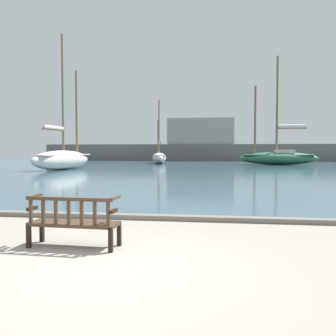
{
  "coord_description": "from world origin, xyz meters",
  "views": [
    {
      "loc": [
        1.8,
        -5.28,
        1.74
      ],
      "look_at": [
        -0.41,
        10.0,
        1.0
      ],
      "focal_mm": 40.0,
      "sensor_mm": 36.0,
      "label": 1
    }
  ],
  "objects": [
    {
      "name": "park_bench",
      "position": [
        -0.81,
        1.02,
        0.47
      ],
      "size": [
        1.62,
        0.6,
        0.92
      ],
      "color": "black",
      "rests_on": "ground"
    },
    {
      "name": "ground_plane",
      "position": [
        0.0,
        0.0,
        0.0
      ],
      "size": [
        160.0,
        160.0,
        0.0
      ],
      "primitive_type": "plane",
      "color": "gray"
    },
    {
      "name": "sailboat_mid_port",
      "position": [
        8.16,
        38.53,
        1.08
      ],
      "size": [
        8.78,
        2.64,
        12.23
      ],
      "color": "#2D6647",
      "rests_on": "harbor_water"
    },
    {
      "name": "sailboat_far_port",
      "position": [
        -6.0,
        40.88,
        0.85
      ],
      "size": [
        3.16,
        7.95,
        7.98
      ],
      "color": "silver",
      "rests_on": "harbor_water"
    },
    {
      "name": "quay_edge_kerb",
      "position": [
        0.0,
        3.85,
        0.06
      ],
      "size": [
        40.0,
        0.3,
        0.12
      ],
      "primitive_type": "cube",
      "color": "slate",
      "rests_on": "ground"
    },
    {
      "name": "far_breakwater",
      "position": [
        -0.3,
        53.09,
        1.99
      ],
      "size": [
        52.79,
        2.4,
        6.7
      ],
      "color": "#66605B",
      "rests_on": "ground"
    },
    {
      "name": "harbor_water",
      "position": [
        0.0,
        44.0,
        0.04
      ],
      "size": [
        100.0,
        80.0,
        0.08
      ],
      "primitive_type": "cube",
      "color": "#385666",
      "rests_on": "ground"
    },
    {
      "name": "sailboat_nearest_starboard",
      "position": [
        -11.69,
        24.99,
        1.06
      ],
      "size": [
        2.93,
        8.58,
        11.49
      ],
      "color": "silver",
      "rests_on": "harbor_water"
    }
  ]
}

